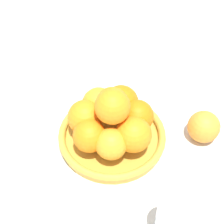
# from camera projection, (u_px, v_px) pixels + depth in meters

# --- Properties ---
(ground_plane) EXTENTS (4.00, 4.00, 0.00)m
(ground_plane) POSITION_uv_depth(u_px,v_px,m) (112.00, 140.00, 0.87)
(ground_plane) COLOR beige
(fruit_bowl) EXTENTS (0.25, 0.25, 0.03)m
(fruit_bowl) POSITION_uv_depth(u_px,v_px,m) (112.00, 136.00, 0.86)
(fruit_bowl) COLOR gold
(fruit_bowl) RESTS_ON ground_plane
(orange_pile) EXTENTS (0.19, 0.19, 0.14)m
(orange_pile) POSITION_uv_depth(u_px,v_px,m) (111.00, 117.00, 0.81)
(orange_pile) COLOR orange
(orange_pile) RESTS_ON fruit_bowl
(stray_orange) EXTENTS (0.07, 0.07, 0.07)m
(stray_orange) POSITION_uv_depth(u_px,v_px,m) (204.00, 127.00, 0.85)
(stray_orange) COLOR orange
(stray_orange) RESTS_ON ground_plane
(drinking_glass) EXTENTS (0.06, 0.06, 0.13)m
(drinking_glass) POSITION_uv_depth(u_px,v_px,m) (172.00, 222.00, 0.67)
(drinking_glass) COLOR silver
(drinking_glass) RESTS_ON ground_plane
(napkin_folded) EXTENTS (0.17, 0.17, 0.01)m
(napkin_folded) POSITION_uv_depth(u_px,v_px,m) (18.00, 205.00, 0.76)
(napkin_folded) COLOR white
(napkin_folded) RESTS_ON ground_plane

